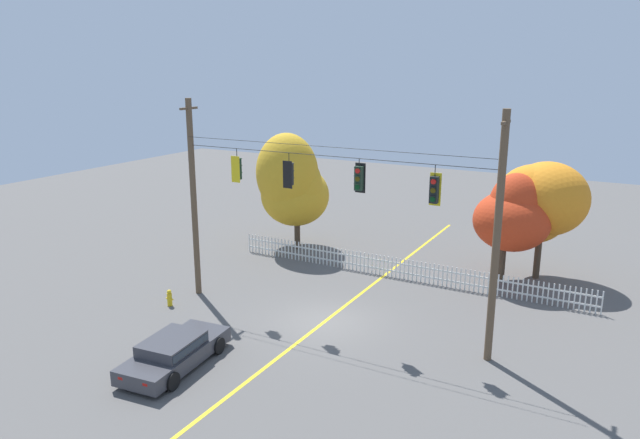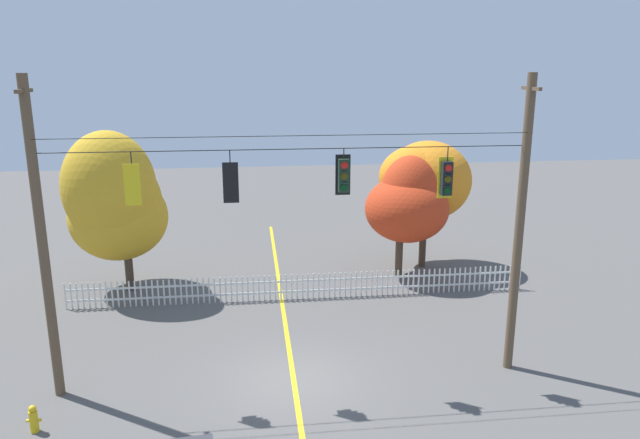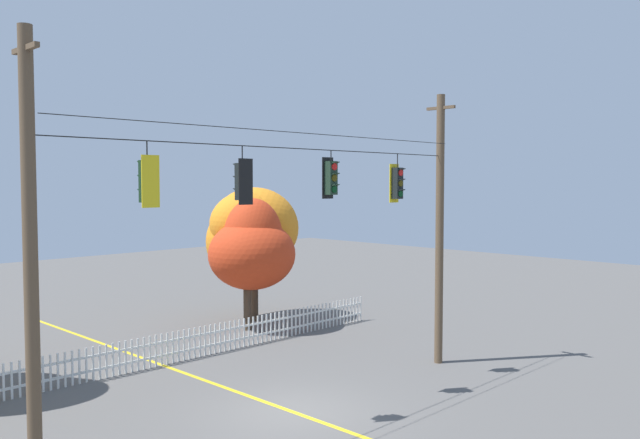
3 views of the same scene
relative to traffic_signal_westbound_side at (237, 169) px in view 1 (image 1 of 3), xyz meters
The scene contains 13 objects.
ground 7.58m from the traffic_signal_westbound_side, ahead, with size 80.00×80.00×0.00m, color #565451.
lane_centerline_stripe 7.58m from the traffic_signal_westbound_side, ahead, with size 0.16×36.00×0.01m, color gold.
signal_support_span 4.59m from the traffic_signal_westbound_side, ahead, with size 14.01×1.10×9.17m.
traffic_signal_westbound_side is the anchor object (origin of this frame).
traffic_signal_northbound_primary 2.64m from the traffic_signal_westbound_side, ahead, with size 0.43×0.38×1.45m.
traffic_signal_southbound_primary 5.81m from the traffic_signal_westbound_side, ahead, with size 0.43×0.38×1.36m.
traffic_signal_northbound_secondary 8.84m from the traffic_signal_westbound_side, ahead, with size 0.43×0.38×1.53m.
white_picket_fence 10.08m from the traffic_signal_westbound_side, 51.41° to the left, with size 18.80×0.06×1.08m.
autumn_maple_near_fence 9.01m from the traffic_signal_westbound_side, 105.59° to the left, with size 4.09×4.16×6.87m.
autumn_maple_mid 13.62m from the traffic_signal_westbound_side, 40.71° to the left, with size 3.75×3.60×5.55m.
autumn_oak_far_east 15.17m from the traffic_signal_westbound_side, 42.18° to the left, with size 4.37×3.88×6.00m.
parked_car 8.33m from the traffic_signal_westbound_side, 76.87° to the right, with size 2.36×4.72×1.15m.
fire_hydrant 6.69m from the traffic_signal_westbound_side, 145.06° to the right, with size 0.38×0.22×0.77m.
Camera 1 is at (11.03, -20.44, 10.56)m, focal length 33.19 mm.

